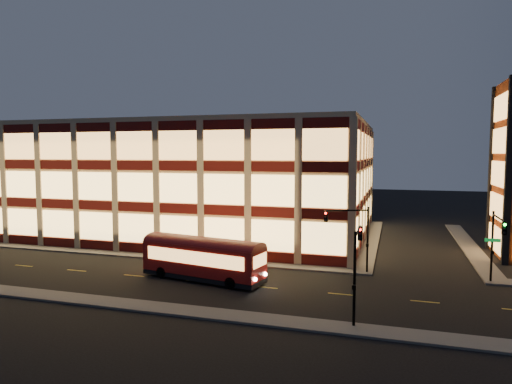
% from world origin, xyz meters
% --- Properties ---
extents(ground, '(200.00, 200.00, 0.00)m').
position_xyz_m(ground, '(0.00, 0.00, 0.00)').
color(ground, black).
rests_on(ground, ground).
extents(sidewalk_office_south, '(54.00, 2.00, 0.15)m').
position_xyz_m(sidewalk_office_south, '(-3.00, 1.00, 0.07)').
color(sidewalk_office_south, '#514F4C').
rests_on(sidewalk_office_south, ground).
extents(sidewalk_office_east, '(2.00, 30.00, 0.15)m').
position_xyz_m(sidewalk_office_east, '(23.00, 17.00, 0.07)').
color(sidewalk_office_east, '#514F4C').
rests_on(sidewalk_office_east, ground).
extents(sidewalk_tower_west, '(2.00, 30.00, 0.15)m').
position_xyz_m(sidewalk_tower_west, '(34.00, 17.00, 0.07)').
color(sidewalk_tower_west, '#514F4C').
rests_on(sidewalk_tower_west, ground).
extents(sidewalk_near, '(100.00, 2.00, 0.15)m').
position_xyz_m(sidewalk_near, '(0.00, -13.00, 0.07)').
color(sidewalk_near, '#514F4C').
rests_on(sidewalk_near, ground).
extents(office_building, '(50.45, 30.45, 14.50)m').
position_xyz_m(office_building, '(-2.91, 16.91, 7.25)').
color(office_building, tan).
rests_on(office_building, ground).
extents(traffic_signal_far, '(3.79, 1.87, 6.00)m').
position_xyz_m(traffic_signal_far, '(22.21, 0.24, 4.11)').
color(traffic_signal_far, black).
rests_on(traffic_signal_far, ground).
extents(traffic_signal_right, '(1.20, 4.37, 6.00)m').
position_xyz_m(traffic_signal_right, '(33.50, -0.62, 4.10)').
color(traffic_signal_right, black).
rests_on(traffic_signal_right, ground).
extents(traffic_signal_near, '(0.32, 4.45, 6.00)m').
position_xyz_m(traffic_signal_near, '(23.50, -11.03, 4.13)').
color(traffic_signal_near, black).
rests_on(traffic_signal_near, ground).
extents(trolley_bus, '(11.17, 4.72, 3.68)m').
position_xyz_m(trolley_bus, '(10.32, -5.38, 2.04)').
color(trolley_bus, maroon).
rests_on(trolley_bus, ground).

